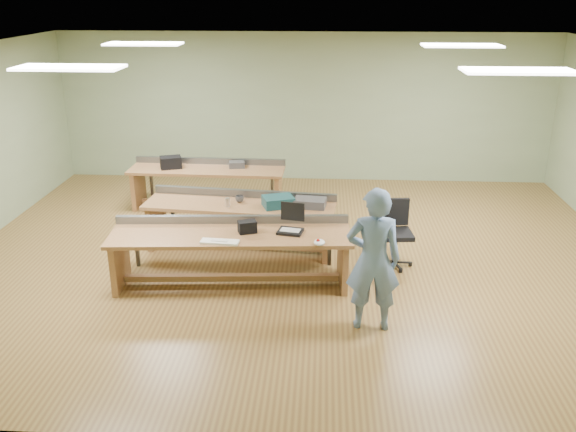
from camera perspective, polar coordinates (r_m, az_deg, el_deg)
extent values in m
plane|color=olive|center=(9.23, 0.64, -3.83)|extent=(10.00, 10.00, 0.00)
plane|color=silver|center=(8.43, 0.72, 15.05)|extent=(10.00, 10.00, 0.00)
cube|color=gray|center=(12.60, 1.57, 10.07)|extent=(10.00, 0.04, 3.00)
cube|color=gray|center=(4.98, -1.57, -7.27)|extent=(10.00, 0.04, 3.00)
cube|color=white|center=(7.51, -19.81, 12.94)|extent=(1.20, 0.50, 0.03)
cube|color=white|center=(10.33, -13.37, 15.41)|extent=(1.20, 0.50, 0.03)
cube|color=white|center=(7.25, 20.78, 12.57)|extent=(1.20, 0.50, 0.03)
cube|color=white|center=(10.14, 15.94, 15.09)|extent=(1.20, 0.50, 0.03)
cube|color=#AC7948|center=(8.15, -5.40, -1.81)|extent=(3.27, 1.09, 0.05)
cube|color=#AC7948|center=(8.55, -15.46, -4.12)|extent=(0.13, 0.76, 0.70)
cube|color=#AC7948|center=(8.31, 5.13, -4.15)|extent=(0.13, 0.76, 0.70)
cube|color=#AC7948|center=(8.41, -5.26, -5.75)|extent=(2.92, 0.31, 0.08)
cube|color=#5B5E63|center=(8.48, -5.22, -0.30)|extent=(3.21, 0.31, 0.11)
cube|color=#AC7948|center=(9.24, -4.56, 0.99)|extent=(2.95, 1.06, 0.05)
cube|color=#AC7948|center=(9.76, -12.19, -0.67)|extent=(0.15, 0.68, 0.70)
cube|color=#AC7948|center=(9.16, 3.72, -1.67)|extent=(0.15, 0.68, 0.70)
cube|color=#AC7948|center=(9.47, -4.45, -2.57)|extent=(2.59, 0.36, 0.08)
cube|color=#5B5E63|center=(9.53, -4.09, 2.14)|extent=(2.88, 0.37, 0.11)
cube|color=#AC7948|center=(11.10, -7.61, 4.28)|extent=(2.81, 0.81, 0.05)
cube|color=#AC7948|center=(11.55, -13.83, 2.56)|extent=(0.10, 0.65, 0.70)
cube|color=#AC7948|center=(11.01, -0.91, 2.29)|extent=(0.10, 0.65, 0.70)
cube|color=#AC7948|center=(11.29, -7.46, 1.24)|extent=(2.49, 0.16, 0.08)
cube|color=#5B5E63|center=(11.39, -7.28, 5.14)|extent=(2.79, 0.15, 0.11)
imported|color=#637EA2|center=(7.11, 7.97, -4.08)|extent=(0.64, 0.43, 1.75)
cube|color=black|center=(8.12, 0.22, -1.46)|extent=(0.37, 0.32, 0.04)
cube|color=black|center=(8.15, 0.45, 0.42)|extent=(0.32, 0.08, 0.26)
cube|color=silver|center=(7.86, -6.41, -2.42)|extent=(0.50, 0.20, 0.03)
ellipsoid|color=white|center=(7.75, 2.95, -2.48)|extent=(0.17, 0.19, 0.07)
cube|color=black|center=(8.13, -3.83, -1.02)|extent=(0.28, 0.23, 0.16)
cylinder|color=black|center=(8.98, 9.96, -3.21)|extent=(0.07, 0.07, 0.48)
cube|color=black|center=(8.88, 10.06, -1.67)|extent=(0.50, 0.50, 0.07)
cube|color=black|center=(8.98, 9.88, 0.39)|extent=(0.44, 0.10, 0.41)
cylinder|color=black|center=(9.06, 9.88, -4.40)|extent=(0.57, 0.57, 0.07)
cube|color=#153D44|center=(9.07, -0.93, 1.36)|extent=(0.52, 0.46, 0.15)
cube|color=#39393B|center=(9.06, 2.08, 1.24)|extent=(0.50, 0.35, 0.13)
imported|color=#39393B|center=(9.30, -4.55, 1.62)|extent=(0.15, 0.15, 0.10)
cylinder|color=silver|center=(9.12, -5.68, 1.29)|extent=(0.09, 0.09, 0.13)
cube|color=black|center=(11.21, -10.91, 4.95)|extent=(0.43, 0.37, 0.21)
cube|color=#39393B|center=(11.09, -4.82, 4.82)|extent=(0.31, 0.25, 0.11)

